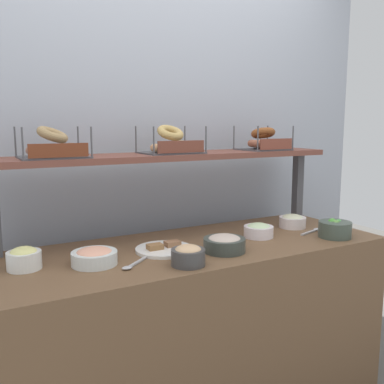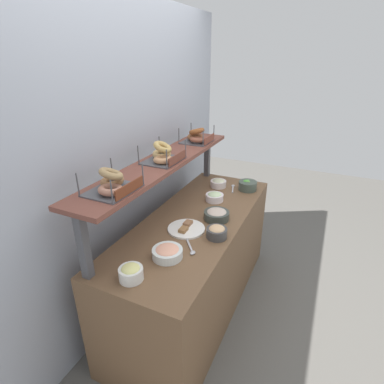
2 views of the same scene
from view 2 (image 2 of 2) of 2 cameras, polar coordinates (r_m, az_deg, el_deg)
The scene contains 19 objects.
ground_plane at distance 2.86m, azimuth 0.61°, elevation -19.91°, with size 8.00×8.00×0.00m, color #595651.
back_wall at distance 2.47m, azimuth -11.02°, elevation 4.98°, with size 3.07×0.06×2.40m, color #A5ADBB.
deli_counter at distance 2.59m, azimuth 0.65°, elevation -13.15°, with size 1.87×0.70×0.85m, color brown.
shelf_riser_left at distance 1.77m, azimuth -19.62°, elevation -9.66°, with size 0.05×0.05×0.40m, color #4C4C51.
shelf_riser_right at distance 3.11m, azimuth 2.86°, elevation 6.53°, with size 0.05×0.05×0.40m, color #4C4C51.
upper_shelf at distance 2.30m, azimuth -5.42°, elevation 5.60°, with size 1.83×0.32×0.03m, color brown.
bowl_veggie_mix at distance 2.87m, azimuth 10.35°, elevation 1.24°, with size 0.17×0.17×0.09m.
bowl_tuna_salad at distance 2.33m, azimuth 4.63°, elevation -4.22°, with size 0.19×0.19×0.08m.
bowl_egg_salad at distance 1.78m, azimuth -11.37°, elevation -14.56°, with size 0.14×0.14×0.09m.
bowl_lox_spread at distance 1.92m, azimuth -4.63°, elevation -11.17°, with size 0.19×0.19×0.07m.
bowl_hummus at distance 2.10m, azimuth 4.66°, elevation -7.45°, with size 0.14×0.14×0.09m.
bowl_scallion_spread at distance 2.62m, azimuth 4.25°, elevation -0.88°, with size 0.15×0.15×0.07m.
bowl_potato_salad at distance 2.90m, azimuth 4.96°, elevation 1.70°, with size 0.15×0.15×0.08m.
serving_plate_white at distance 2.20m, azimuth -1.09°, elevation -6.85°, with size 0.27×0.27×0.04m.
serving_spoon_near_plate at distance 2.90m, azimuth 7.67°, elevation 0.87°, with size 0.18×0.07×0.01m.
serving_spoon_by_edge at distance 1.99m, azimuth -0.15°, elevation -10.67°, with size 0.15×0.12×0.01m.
bagel_basket_everything at distance 1.80m, azimuth -14.69°, elevation 1.58°, with size 0.30×0.25×0.15m.
bagel_basket_sesame at distance 2.26m, azimuth -5.43°, elevation 6.93°, with size 0.30×0.26×0.15m.
bagel_basket_cinnamon_raisin at distance 2.77m, azimuth 0.93°, elevation 10.28°, with size 0.26×0.24×0.14m.
Camera 2 is at (-1.87, -0.84, 2.00)m, focal length 28.48 mm.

